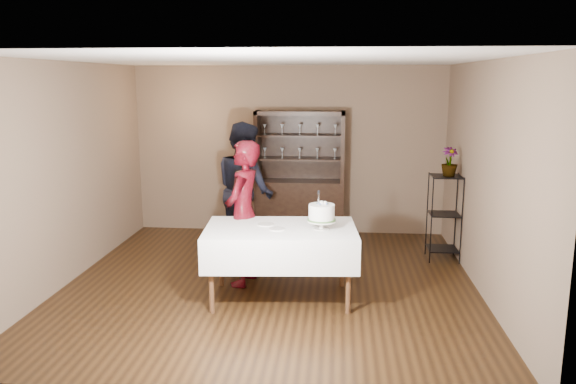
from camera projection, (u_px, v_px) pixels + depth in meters
name	position (u px, v px, depth m)	size (l,w,h in m)	color
floor	(271.00, 284.00, 6.92)	(5.00, 5.00, 0.00)	black
ceiling	(269.00, 60.00, 6.39)	(5.00, 5.00, 0.00)	white
back_wall	(289.00, 150.00, 9.10)	(5.00, 0.02, 2.70)	brown
wall_left	(68.00, 173.00, 6.88)	(0.02, 5.00, 2.70)	brown
wall_right	(486.00, 180.00, 6.43)	(0.02, 5.00, 2.70)	brown
china_hutch	(300.00, 195.00, 8.97)	(1.40, 0.48, 2.00)	black
plant_etagere	(444.00, 214.00, 7.76)	(0.42, 0.42, 1.20)	black
cake_table	(281.00, 244.00, 6.34)	(1.77, 1.17, 0.85)	silver
woman	(243.00, 213.00, 6.79)	(0.65, 0.42, 1.77)	#350407
man	(245.00, 190.00, 7.90)	(0.93, 0.72, 1.91)	black
cake	(322.00, 214.00, 6.19)	(0.32, 0.32, 0.44)	beige
plate_near	(277.00, 229.00, 6.20)	(0.18, 0.18, 0.01)	beige
plate_far	(266.00, 224.00, 6.40)	(0.19, 0.19, 0.01)	beige
potted_plant	(450.00, 162.00, 7.59)	(0.22, 0.22, 0.39)	#416C33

